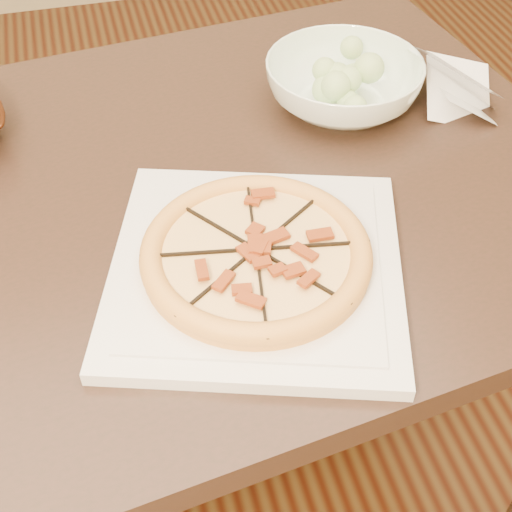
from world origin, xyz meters
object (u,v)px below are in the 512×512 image
at_px(dining_table, 137,262).
at_px(plate, 256,268).
at_px(pizza, 256,254).
at_px(salad_bowl, 343,84).

relative_size(dining_table, plate, 3.24).
bearing_deg(pizza, salad_bowl, 55.07).
height_order(dining_table, salad_bowl, salad_bowl).
height_order(dining_table, pizza, pizza).
height_order(plate, pizza, pizza).
bearing_deg(pizza, dining_table, 127.12).
relative_size(plate, salad_bowl, 1.81).
xyz_separation_m(dining_table, pizza, (0.13, -0.17, 0.15)).
distance_m(dining_table, pizza, 0.26).
bearing_deg(plate, salad_bowl, 55.07).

